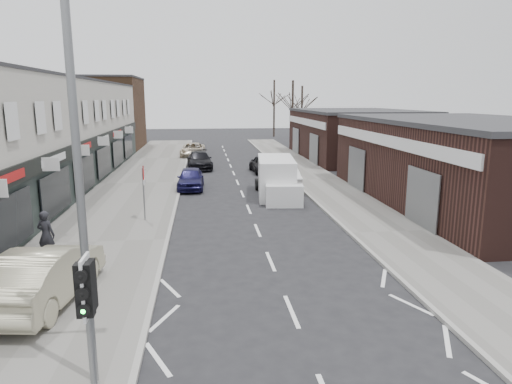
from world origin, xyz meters
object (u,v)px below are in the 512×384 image
object	(u,v)px
street_lamp	(87,165)
parked_car_left_a	(191,178)
parked_car_left_c	(193,150)
parked_car_right_b	(263,163)
parked_car_right_a	(283,178)
traffic_light	(87,301)
pedestrian	(46,235)
parked_car_left_b	(199,160)
white_van	(277,178)
sedan_on_pavement	(45,274)
warning_sign	(144,177)

from	to	relation	value
street_lamp	parked_car_left_a	bearing A→B (deg)	86.38
parked_car_left_c	parked_car_right_b	xyz separation A→B (m)	(5.77, -10.72, 0.04)
street_lamp	parked_car_right_a	world-z (taller)	street_lamp
traffic_light	pedestrian	size ratio (longest dim) A/B	1.73
pedestrian	parked_car_right_b	bearing A→B (deg)	-102.42
parked_car_right_b	traffic_light	bearing A→B (deg)	72.11
parked_car_left_b	parked_car_right_b	bearing A→B (deg)	-31.36
white_van	parked_car_left_a	distance (m)	5.95
sedan_on_pavement	parked_car_left_c	xyz separation A→B (m)	(3.51, 33.57, -0.24)
warning_sign	parked_car_right_a	world-z (taller)	warning_sign
sedan_on_pavement	parked_car_right_a	world-z (taller)	sedan_on_pavement
street_lamp	parked_car_right_a	distance (m)	21.77
street_lamp	warning_sign	distance (m)	13.04
street_lamp	parked_car_left_a	distance (m)	21.17
pedestrian	warning_sign	bearing A→B (deg)	-103.34
white_van	parked_car_right_b	world-z (taller)	white_van
white_van	sedan_on_pavement	distance (m)	16.52
traffic_light	parked_car_left_a	distance (m)	22.07
street_lamp	parked_car_right_b	distance (m)	27.98
street_lamp	white_van	world-z (taller)	street_lamp
white_van	warning_sign	bearing A→B (deg)	-138.54
parked_car_left_c	street_lamp	bearing A→B (deg)	-88.66
traffic_light	white_van	world-z (taller)	traffic_light
parked_car_right_a	parked_car_left_b	bearing A→B (deg)	-62.21
warning_sign	parked_car_right_b	xyz separation A→B (m)	(7.53, 14.04, -1.46)
parked_car_left_c	traffic_light	bearing A→B (deg)	-88.42
traffic_light	street_lamp	xyz separation A→B (m)	(-0.13, 1.22, 2.20)
sedan_on_pavement	parked_car_left_b	distance (m)	25.87
white_van	parked_car_left_b	distance (m)	12.52
warning_sign	parked_car_right_a	bearing A→B (deg)	42.82
sedan_on_pavement	parked_car_left_a	distance (m)	17.17
street_lamp	pedestrian	bearing A→B (deg)	114.60
parked_car_left_c	parked_car_right_a	world-z (taller)	parked_car_right_a
parked_car_left_a	parked_car_left_c	bearing A→B (deg)	92.04
warning_sign	street_lamp	bearing A→B (deg)	-87.16
street_lamp	sedan_on_pavement	world-z (taller)	street_lamp
traffic_light	pedestrian	distance (m)	9.72
traffic_light	sedan_on_pavement	distance (m)	5.96
parked_car_left_b	parked_car_right_a	bearing A→B (deg)	-63.33
traffic_light	parked_car_left_a	size ratio (longest dim) A/B	0.76
traffic_light	sedan_on_pavement	world-z (taller)	traffic_light
parked_car_left_a	parked_car_left_b	distance (m)	8.77
street_lamp	parked_car_left_b	xyz separation A→B (m)	(1.84, 29.51, -3.91)
parked_car_right_a	traffic_light	bearing A→B (deg)	69.05
white_van	parked_car_left_a	world-z (taller)	white_van
parked_car_left_a	parked_car_right_a	size ratio (longest dim) A/B	0.91
warning_sign	sedan_on_pavement	xyz separation A→B (m)	(-1.74, -8.81, -1.27)
parked_car_left_a	parked_car_left_b	size ratio (longest dim) A/B	0.84
street_lamp	parked_car_right_b	xyz separation A→B (m)	(6.90, 26.84, -3.88)
parked_car_left_a	warning_sign	bearing A→B (deg)	-102.34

